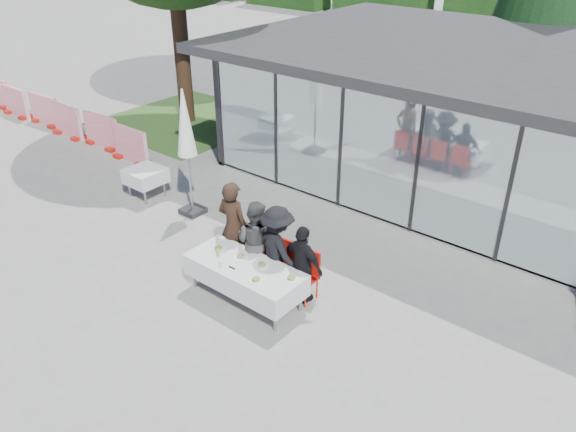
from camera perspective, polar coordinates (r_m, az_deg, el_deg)
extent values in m
plane|color=gray|center=(10.54, -3.30, -8.45)|extent=(90.00, 90.00, 0.00)
cube|color=gray|center=(15.92, 22.13, 3.17)|extent=(14.00, 8.00, 0.10)
cube|color=black|center=(19.02, 26.91, 11.21)|extent=(14.00, 0.20, 3.20)
cube|color=black|center=(18.32, 2.03, 13.68)|extent=(0.20, 8.00, 3.20)
cube|color=silver|center=(11.83, 17.20, 3.66)|extent=(13.60, 0.06, 3.10)
cube|color=#2D2D30|center=(14.55, 24.01, 14.31)|extent=(14.80, 8.80, 0.24)
cube|color=#262628|center=(15.40, -6.80, 10.54)|extent=(0.08, 0.10, 3.10)
cube|color=#262628|center=(14.14, -1.16, 9.07)|extent=(0.08, 0.10, 3.10)
cube|color=#262628|center=(13.05, 5.44, 7.21)|extent=(0.08, 0.10, 3.10)
cube|color=#262628|center=(12.17, 13.04, 4.95)|extent=(0.08, 0.10, 3.10)
cube|color=#262628|center=(11.56, 21.56, 2.28)|extent=(0.08, 0.10, 3.10)
cube|color=#B1140B|center=(15.28, 11.77, 5.37)|extent=(0.45, 0.45, 0.90)
cube|color=#B1140B|center=(15.16, 17.65, 4.39)|extent=(0.45, 0.45, 0.90)
cube|color=#B1140B|center=(14.13, 26.09, 0.88)|extent=(0.45, 0.45, 0.90)
cube|color=silver|center=(10.26, -4.38, -5.94)|extent=(2.26, 0.96, 0.42)
cylinder|color=gray|center=(10.78, -9.54, -5.60)|extent=(0.06, 0.06, 0.71)
cylinder|color=gray|center=(9.62, -1.35, -9.92)|extent=(0.06, 0.06, 0.71)
cylinder|color=gray|center=(11.16, -6.89, -4.05)|extent=(0.06, 0.06, 0.71)
cylinder|color=gray|center=(10.05, 1.25, -7.98)|extent=(0.06, 0.06, 0.71)
imported|color=#312016|center=(10.94, -5.57, -1.07)|extent=(0.75, 0.75, 1.89)
cube|color=#B1140B|center=(11.21, -5.34, -3.21)|extent=(0.44, 0.44, 0.05)
cube|color=#B1140B|center=(11.21, -4.69, -1.71)|extent=(0.44, 0.04, 0.55)
cylinder|color=#B1140B|center=(11.34, -6.58, -4.28)|extent=(0.04, 0.04, 0.43)
cylinder|color=#B1140B|center=(11.13, -5.26, -4.93)|extent=(0.04, 0.04, 0.43)
cylinder|color=#B1140B|center=(11.55, -5.32, -3.53)|extent=(0.04, 0.04, 0.43)
cylinder|color=#B1140B|center=(11.34, -4.00, -4.15)|extent=(0.04, 0.04, 0.43)
imported|color=#444444|center=(10.65, -3.30, -2.57)|extent=(0.94, 0.94, 1.67)
cube|color=#B1140B|center=(10.88, -3.14, -4.24)|extent=(0.44, 0.44, 0.05)
cube|color=#B1140B|center=(10.87, -2.47, -2.69)|extent=(0.44, 0.04, 0.55)
cylinder|color=#B1140B|center=(11.00, -4.44, -5.33)|extent=(0.04, 0.04, 0.43)
cylinder|color=#B1140B|center=(10.80, -3.03, -6.02)|extent=(0.04, 0.04, 0.43)
cylinder|color=#B1140B|center=(11.22, -3.18, -4.54)|extent=(0.04, 0.04, 0.43)
cylinder|color=#B1140B|center=(11.02, -1.78, -5.19)|extent=(0.04, 0.04, 0.43)
imported|color=black|center=(10.33, -1.08, -3.42)|extent=(1.33, 1.33, 1.73)
cube|color=#B1140B|center=(10.58, -0.95, -5.24)|extent=(0.44, 0.44, 0.05)
cube|color=#B1140B|center=(10.57, -0.27, -3.65)|extent=(0.44, 0.04, 0.55)
cylinder|color=#B1140B|center=(10.70, -2.31, -6.36)|extent=(0.04, 0.04, 0.43)
cylinder|color=#B1140B|center=(10.50, -0.82, -7.08)|extent=(0.04, 0.04, 0.43)
cylinder|color=#B1140B|center=(10.92, -1.06, -5.52)|extent=(0.04, 0.04, 0.43)
cylinder|color=#B1140B|center=(10.73, 0.42, -6.21)|extent=(0.04, 0.04, 0.43)
imported|color=black|center=(10.07, 1.49, -4.99)|extent=(0.97, 0.97, 1.54)
cube|color=#B1140B|center=(10.28, 1.58, -6.40)|extent=(0.44, 0.44, 0.05)
cube|color=#B1140B|center=(10.27, 2.28, -4.75)|extent=(0.44, 0.04, 0.55)
cylinder|color=#B1140B|center=(10.39, 0.15, -7.54)|extent=(0.04, 0.04, 0.43)
cylinder|color=#B1140B|center=(10.21, 1.74, -8.29)|extent=(0.04, 0.04, 0.43)
cylinder|color=#B1140B|center=(10.62, 1.38, -6.65)|extent=(0.04, 0.04, 0.43)
cylinder|color=#B1140B|center=(10.44, 2.96, -7.36)|extent=(0.04, 0.04, 0.43)
cylinder|color=white|center=(10.62, -7.07, -3.35)|extent=(0.26, 0.26, 0.01)
ellipsoid|color=tan|center=(10.60, -7.08, -3.19)|extent=(0.15, 0.15, 0.05)
cylinder|color=white|center=(10.33, -4.82, -4.22)|extent=(0.26, 0.26, 0.01)
ellipsoid|color=#4A6827|center=(10.31, -4.83, -4.06)|extent=(0.15, 0.15, 0.05)
cylinder|color=white|center=(10.08, -2.68, -5.06)|extent=(0.26, 0.26, 0.01)
ellipsoid|color=tan|center=(10.07, -2.68, -4.90)|extent=(0.15, 0.15, 0.05)
cylinder|color=white|center=(9.73, 0.34, -6.42)|extent=(0.26, 0.26, 0.01)
ellipsoid|color=#4A6827|center=(9.71, 0.35, -6.25)|extent=(0.15, 0.15, 0.05)
cylinder|color=white|center=(9.71, -3.26, -6.56)|extent=(0.26, 0.26, 0.01)
ellipsoid|color=#4A6827|center=(9.69, -3.26, -6.40)|extent=(0.15, 0.15, 0.05)
cylinder|color=#82BA4D|center=(10.38, -7.12, -3.74)|extent=(0.06, 0.06, 0.15)
cylinder|color=silver|center=(10.12, -6.81, -4.83)|extent=(0.07, 0.07, 0.10)
cube|color=black|center=(10.07, -5.72, -5.25)|extent=(0.14, 0.03, 0.01)
cube|color=silver|center=(14.36, -14.29, 3.98)|extent=(0.86, 0.86, 0.36)
cylinder|color=gray|center=(14.51, -15.86, 3.16)|extent=(0.05, 0.05, 0.72)
cylinder|color=gray|center=(14.06, -14.40, 2.52)|extent=(0.05, 0.05, 0.72)
cylinder|color=gray|center=(14.82, -14.01, 3.96)|extent=(0.05, 0.05, 0.72)
cylinder|color=gray|center=(14.38, -12.53, 3.36)|extent=(0.05, 0.05, 0.72)
cube|color=black|center=(13.53, -9.64, 0.56)|extent=(0.50, 0.50, 0.12)
cylinder|color=gray|center=(12.98, -10.10, 5.58)|extent=(0.06, 0.06, 2.70)
cone|color=white|center=(12.66, -10.44, 9.30)|extent=(0.44, 0.44, 1.51)
cube|color=red|center=(16.62, -15.71, 7.01)|extent=(1.40, 0.12, 1.00)
cube|color=#B1140B|center=(17.17, -16.52, 5.97)|extent=(0.30, 0.45, 0.10)
cube|color=#B1140B|center=(16.40, -14.46, 5.18)|extent=(0.30, 0.45, 0.10)
cube|color=red|center=(17.96, -18.42, 8.22)|extent=(1.40, 0.22, 1.00)
cube|color=#B1140B|center=(18.51, -19.08, 7.22)|extent=(0.30, 0.45, 0.10)
cube|color=#B1140B|center=(17.71, -17.28, 6.56)|extent=(0.30, 0.45, 0.10)
cube|color=red|center=(19.20, -21.51, 8.98)|extent=(1.40, 0.12, 1.00)
cube|color=#B1140B|center=(19.76, -22.04, 8.01)|extent=(0.30, 0.45, 0.10)
cube|color=#B1140B|center=(18.93, -20.47, 7.44)|extent=(0.30, 0.45, 0.10)
cube|color=red|center=(20.62, -23.50, 9.88)|extent=(1.40, 0.22, 1.00)
cube|color=#B1140B|center=(21.18, -23.94, 8.95)|extent=(0.30, 0.45, 0.10)
cube|color=#B1140B|center=(20.33, -22.56, 8.47)|extent=(0.30, 0.45, 0.10)
cube|color=red|center=(21.95, -25.93, 10.42)|extent=(1.40, 0.12, 1.00)
cube|color=#B1140B|center=(22.51, -26.28, 9.53)|extent=(0.30, 0.45, 0.10)
cube|color=#B1140B|center=(21.64, -25.07, 9.10)|extent=(0.30, 0.45, 0.10)
cube|color=#B1140B|center=(23.09, -26.64, 9.88)|extent=(0.30, 0.45, 0.10)
cylinder|color=#382316|center=(19.16, -10.71, 15.75)|extent=(0.50, 0.50, 4.40)
cylinder|color=#382316|center=(20.55, 23.31, 11.34)|extent=(0.44, 0.44, 2.00)
cube|color=#385926|center=(19.76, -10.13, 9.56)|extent=(5.00, 5.00, 0.02)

